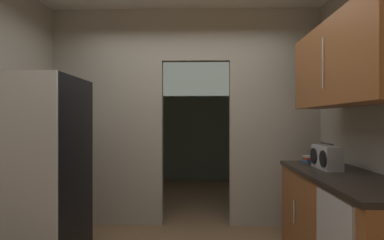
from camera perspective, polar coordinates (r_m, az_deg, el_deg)
kitchen_partition at (r=4.06m, az=-1.74°, el=1.62°), size 3.43×0.12×2.77m
adjoining_room_shell at (r=6.12m, az=-0.27°, el=0.35°), size 3.43×3.10×2.77m
refrigerator at (r=3.07m, az=-27.64°, el=-9.20°), size 0.85×0.80×1.72m
lower_cabinet_run at (r=3.03m, az=26.07°, el=-17.29°), size 0.62×1.78×0.90m
upper_cabinet_counterside at (r=2.93m, az=26.08°, el=9.32°), size 0.36×1.60×0.71m
boombox at (r=3.18m, az=23.26°, el=-6.25°), size 0.16×0.39×0.24m
book_stack at (r=3.61m, az=20.63°, el=-6.66°), size 0.13×0.15×0.07m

